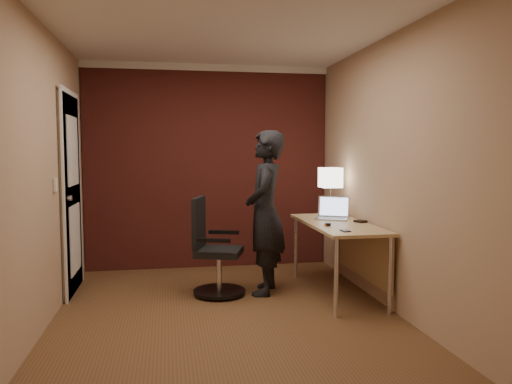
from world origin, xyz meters
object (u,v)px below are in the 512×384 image
(wallet, at_px, (360,221))
(office_chair, at_px, (213,253))
(mouse, at_px, (328,224))
(person, at_px, (265,212))
(laptop, at_px, (333,213))
(desk, at_px, (344,235))
(phone, at_px, (345,231))
(desk_lamp, at_px, (330,178))

(wallet, bearing_deg, office_chair, 171.85)
(mouse, xyz_separation_m, person, (-0.55, 0.35, 0.08))
(laptop, bearing_deg, mouse, -114.02)
(desk, relative_size, office_chair, 1.55)
(phone, bearing_deg, office_chair, 141.94)
(phone, xyz_separation_m, office_chair, (-1.13, 0.71, -0.31))
(wallet, distance_m, person, 0.97)
(mouse, bearing_deg, desk, 57.12)
(person, bearing_deg, phone, 58.51)
(desk_lamp, xyz_separation_m, wallet, (0.13, -0.57, -0.41))
(phone, distance_m, office_chair, 1.37)
(desk_lamp, bearing_deg, desk, -93.22)
(desk_lamp, xyz_separation_m, laptop, (-0.06, -0.25, -0.35))
(laptop, distance_m, office_chair, 1.34)
(laptop, xyz_separation_m, person, (-0.76, -0.13, 0.03))
(desk_lamp, bearing_deg, laptop, -102.32)
(laptop, bearing_deg, desk_lamp, 77.68)
(desk_lamp, relative_size, office_chair, 0.55)
(mouse, xyz_separation_m, wallet, (0.40, 0.15, -0.01))
(person, bearing_deg, office_chair, -74.22)
(wallet, xyz_separation_m, person, (-0.94, 0.19, 0.09))
(laptop, height_order, phone, laptop)
(mouse, relative_size, office_chair, 0.10)
(mouse, relative_size, wallet, 0.91)
(wallet, bearing_deg, phone, -124.62)
(desk, xyz_separation_m, wallet, (0.16, -0.03, 0.14))
(office_chair, bearing_deg, wallet, -8.15)
(laptop, distance_m, mouse, 0.52)
(desk_lamp, xyz_separation_m, mouse, (-0.27, -0.73, -0.40))
(phone, relative_size, wallet, 1.05)
(desk, xyz_separation_m, mouse, (-0.23, -0.18, 0.14))
(desk, xyz_separation_m, person, (-0.78, 0.17, 0.23))
(laptop, bearing_deg, person, -170.56)
(laptop, xyz_separation_m, office_chair, (-1.29, -0.11, -0.37))
(phone, height_order, wallet, wallet)
(laptop, relative_size, mouse, 4.12)
(desk_lamp, distance_m, wallet, 0.71)
(desk, xyz_separation_m, desk_lamp, (0.03, 0.55, 0.55))
(mouse, xyz_separation_m, phone, (0.05, -0.35, -0.01))
(desk_lamp, distance_m, office_chair, 1.57)
(laptop, distance_m, phone, 0.84)
(desk, height_order, office_chair, office_chair)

